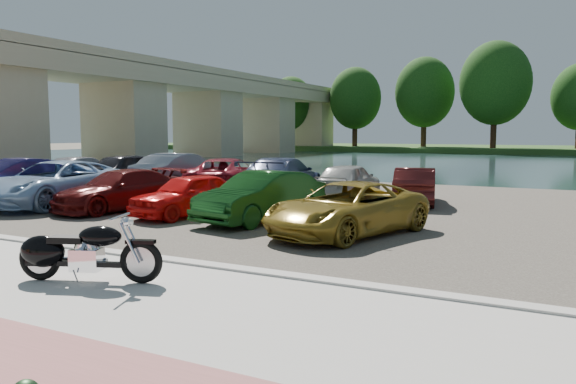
# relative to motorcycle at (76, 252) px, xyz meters

# --- Properties ---
(ground) EXTENTS (200.00, 200.00, 0.00)m
(ground) POSITION_rel_motorcycle_xyz_m (0.45, -0.21, -0.56)
(ground) COLOR #595447
(ground) RESTS_ON ground
(promenade) EXTENTS (60.00, 6.00, 0.10)m
(promenade) POSITION_rel_motorcycle_xyz_m (0.45, -1.21, -0.51)
(promenade) COLOR #B8B6AD
(promenade) RESTS_ON ground
(kerb) EXTENTS (60.00, 0.30, 0.14)m
(kerb) POSITION_rel_motorcycle_xyz_m (0.45, 1.79, -0.49)
(kerb) COLOR #B8B6AD
(kerb) RESTS_ON ground
(parking_lot) EXTENTS (60.00, 18.00, 0.04)m
(parking_lot) POSITION_rel_motorcycle_xyz_m (0.45, 10.79, -0.54)
(parking_lot) COLOR #3C3731
(parking_lot) RESTS_ON ground
(river) EXTENTS (120.00, 40.00, 0.00)m
(river) POSITION_rel_motorcycle_xyz_m (0.45, 39.79, -0.56)
(river) COLOR #1B3030
(river) RESTS_ON ground
(far_bank) EXTENTS (120.00, 24.00, 0.60)m
(far_bank) POSITION_rel_motorcycle_xyz_m (0.45, 71.79, -0.26)
(far_bank) COLOR #264D1B
(far_bank) RESTS_ON ground
(bridge) EXTENTS (7.00, 56.00, 8.55)m
(bridge) POSITION_rel_motorcycle_xyz_m (-27.55, 40.82, 4.96)
(bridge) COLOR tan
(bridge) RESTS_ON ground
(far_trees) EXTENTS (70.25, 10.68, 12.52)m
(far_trees) POSITION_rel_motorcycle_xyz_m (4.81, 65.59, 6.93)
(far_trees) COLOR #372014
(far_trees) RESTS_ON far_bank
(motorcycle) EXTENTS (2.23, 1.10, 1.05)m
(motorcycle) POSITION_rel_motorcycle_xyz_m (0.00, 0.00, 0.00)
(motorcycle) COLOR black
(motorcycle) RESTS_ON promenade
(car_1) EXTENTS (2.16, 4.66, 1.48)m
(car_1) POSITION_rel_motorcycle_xyz_m (-10.40, 6.56, 0.22)
(car_1) COLOR #18143F
(car_1) RESTS_ON parking_lot
(car_2) EXTENTS (2.81, 5.42, 1.46)m
(car_2) POSITION_rel_motorcycle_xyz_m (-8.22, 6.48, 0.21)
(car_2) COLOR #90B0D2
(car_2) RESTS_ON parking_lot
(car_3) EXTENTS (2.41, 4.48, 1.23)m
(car_3) POSITION_rel_motorcycle_xyz_m (-5.63, 6.69, 0.10)
(car_3) COLOR #4E0C0B
(car_3) RESTS_ON parking_lot
(car_4) EXTENTS (2.10, 3.78, 1.22)m
(car_4) POSITION_rel_motorcycle_xyz_m (-3.00, 6.69, 0.09)
(car_4) COLOR red
(car_4) RESTS_ON parking_lot
(car_5) EXTENTS (2.12, 4.25, 1.34)m
(car_5) POSITION_rel_motorcycle_xyz_m (-0.63, 6.79, 0.15)
(car_5) COLOR #103D13
(car_5) RESTS_ON parking_lot
(car_6) EXTENTS (3.19, 4.81, 1.23)m
(car_6) POSITION_rel_motorcycle_xyz_m (2.12, 5.99, 0.09)
(car_6) COLOR olive
(car_6) RESTS_ON parking_lot
(car_7) EXTENTS (2.33, 4.71, 1.31)m
(car_7) POSITION_rel_motorcycle_xyz_m (-12.93, 11.92, 0.14)
(car_7) COLOR gray
(car_7) RESTS_ON parking_lot
(car_8) EXTENTS (1.97, 4.49, 1.50)m
(car_8) POSITION_rel_motorcycle_xyz_m (-10.49, 12.41, 0.23)
(car_8) COLOR black
(car_8) RESTS_ON parking_lot
(car_9) EXTENTS (1.64, 4.63, 1.52)m
(car_9) POSITION_rel_motorcycle_xyz_m (-7.97, 12.62, 0.24)
(car_9) COLOR slate
(car_9) RESTS_ON parking_lot
(car_10) EXTENTS (3.72, 5.39, 1.37)m
(car_10) POSITION_rel_motorcycle_xyz_m (-5.63, 12.55, 0.16)
(car_10) COLOR maroon
(car_10) RESTS_ON parking_lot
(car_11) EXTENTS (2.95, 5.36, 1.47)m
(car_11) POSITION_rel_motorcycle_xyz_m (-3.03, 12.36, 0.21)
(car_11) COLOR navy
(car_11) RESTS_ON parking_lot
(car_12) EXTENTS (1.76, 3.96, 1.32)m
(car_12) POSITION_rel_motorcycle_xyz_m (-0.43, 12.51, 0.14)
(car_12) COLOR #A9A9A4
(car_12) RESTS_ON parking_lot
(car_13) EXTENTS (2.11, 3.90, 1.22)m
(car_13) POSITION_rel_motorcycle_xyz_m (1.99, 12.45, 0.09)
(car_13) COLOR #481413
(car_13) RESTS_ON parking_lot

